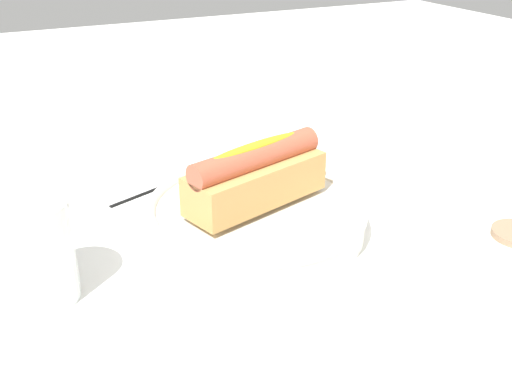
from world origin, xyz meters
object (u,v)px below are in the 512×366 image
hotdog_front (256,176)px  paper_towel_roll (499,327)px  serving_bowl (256,215)px  chopstick_near (186,176)px  water_glass (33,258)px  napkin_box (469,163)px

hotdog_front → paper_towel_roll: paper_towel_roll is taller
serving_bowl → chopstick_near: size_ratio=1.02×
water_glass → chopstick_near: water_glass is taller
paper_towel_roll → chopstick_near: size_ratio=0.61×
hotdog_front → water_glass: bearing=6.5°
chopstick_near → serving_bowl: bearing=76.9°
water_glass → napkin_box: napkin_box is taller
chopstick_near → paper_towel_roll: bearing=76.5°
serving_bowl → chopstick_near: 0.16m
water_glass → chopstick_near: bearing=-137.6°
hotdog_front → paper_towel_roll: (-0.03, 0.28, 0.00)m
paper_towel_roll → napkin_box: size_ratio=0.89×
hotdog_front → chopstick_near: bearing=-82.6°
hotdog_front → napkin_box: size_ratio=1.05×
napkin_box → chopstick_near: napkin_box is taller
serving_bowl → chopstick_near: (0.02, -0.15, -0.02)m
hotdog_front → chopstick_near: size_ratio=0.72×
hotdog_front → napkin_box: (-0.19, 0.09, 0.01)m
serving_bowl → napkin_box: napkin_box is taller
paper_towel_roll → napkin_box: (-0.15, -0.19, 0.01)m
water_glass → paper_towel_roll: (-0.25, 0.26, 0.03)m
napkin_box → paper_towel_roll: bearing=55.7°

